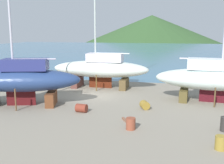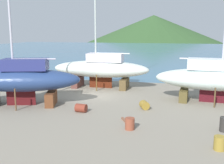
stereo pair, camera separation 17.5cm
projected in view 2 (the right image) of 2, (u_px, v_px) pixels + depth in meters
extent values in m
plane|color=gray|center=(78.00, 108.00, 22.28)|extent=(50.51, 50.51, 0.00)
cube|color=teal|center=(154.00, 51.00, 84.01)|extent=(146.34, 104.20, 0.01)
cone|color=#32542A|center=(153.00, 39.00, 196.03)|extent=(165.41, 165.41, 33.51)
cube|color=brown|center=(51.00, 98.00, 23.27)|extent=(1.34, 2.42, 1.11)
cylinder|color=brown|center=(15.00, 100.00, 21.52)|extent=(0.12, 0.12, 1.76)
cylinder|color=brown|center=(26.00, 91.00, 24.66)|extent=(0.12, 0.12, 1.76)
ellipsoid|color=navy|center=(20.00, 80.00, 22.86)|extent=(10.38, 5.67, 1.88)
cube|color=#4B1013|center=(21.00, 99.00, 23.15)|extent=(2.31, 0.77, 1.31)
cube|color=navy|center=(25.00, 64.00, 22.64)|extent=(3.94, 2.71, 0.94)
cylinder|color=silver|center=(34.00, 59.00, 22.60)|extent=(3.38, 1.13, 0.13)
cube|color=brown|center=(184.00, 95.00, 24.78)|extent=(0.86, 2.42, 0.99)
cylinder|color=brown|center=(213.00, 90.00, 25.47)|extent=(0.12, 0.12, 1.65)
cylinder|color=brown|center=(215.00, 98.00, 22.42)|extent=(0.12, 0.12, 1.65)
ellipsoid|color=silver|center=(215.00, 80.00, 23.73)|extent=(10.36, 3.67, 1.89)
cube|color=#4A0F17|center=(214.00, 98.00, 24.02)|extent=(2.44, 0.25, 1.32)
cube|color=silver|center=(210.00, 64.00, 23.64)|extent=(3.78, 2.03, 0.94)
cylinder|color=silver|center=(201.00, 59.00, 23.79)|extent=(3.56, 0.38, 0.13)
cube|color=brown|center=(78.00, 82.00, 30.82)|extent=(0.77, 2.47, 1.08)
cube|color=brown|center=(124.00, 84.00, 29.70)|extent=(0.77, 2.47, 1.08)
cylinder|color=brown|center=(97.00, 83.00, 28.59)|extent=(0.12, 0.12, 1.72)
cylinder|color=brown|center=(104.00, 77.00, 31.82)|extent=(0.12, 0.12, 1.72)
ellipsoid|color=silver|center=(101.00, 69.00, 29.98)|extent=(10.66, 3.36, 1.80)
cube|color=#4F1C0C|center=(101.00, 83.00, 30.26)|extent=(2.54, 0.15, 1.26)
cube|color=silver|center=(105.00, 57.00, 29.63)|extent=(3.86, 1.94, 0.90)
cylinder|color=silver|center=(112.00, 53.00, 29.38)|extent=(3.71, 0.23, 0.13)
cube|color=#307343|center=(20.00, 86.00, 29.10)|extent=(0.24, 0.36, 0.87)
cube|color=#347752|center=(19.00, 79.00, 28.97)|extent=(0.29, 0.47, 0.57)
sphere|color=tan|center=(19.00, 75.00, 28.89)|extent=(0.22, 0.22, 0.22)
cylinder|color=#2F2D2A|center=(224.00, 124.00, 17.14)|extent=(0.64, 0.64, 0.91)
cylinder|color=olive|center=(220.00, 143.00, 14.49)|extent=(0.81, 0.81, 0.75)
cylinder|color=brown|center=(130.00, 124.00, 17.50)|extent=(0.85, 0.85, 0.76)
cylinder|color=olive|center=(144.00, 105.00, 22.04)|extent=(0.92, 0.97, 0.66)
cylinder|color=maroon|center=(81.00, 108.00, 21.23)|extent=(0.88, 0.71, 0.65)
cube|color=brown|center=(127.00, 122.00, 18.69)|extent=(1.18, 1.82, 0.14)
cube|color=brown|center=(18.00, 85.00, 31.45)|extent=(1.98, 1.99, 0.13)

